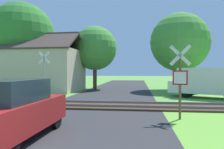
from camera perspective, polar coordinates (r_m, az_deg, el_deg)
The scene contains 10 objects.
road_asphalt at distance 6.30m, azimuth -13.60°, elevation -17.88°, with size 6.58×80.00×0.01m, color #2D2D30.
rail_track at distance 12.59m, azimuth -2.83°, elevation -8.03°, with size 60.00×2.60×0.22m.
stop_sign_near at distance 9.49m, azimuth 17.36°, elevation -0.90°, with size 0.86×0.22×3.11m.
crossing_sign_far at distance 16.03m, azimuth -17.39°, elevation 0.67°, with size 0.88×0.16×3.38m.
house at distance 23.06m, azimuth -16.88°, elevation 1.37°, with size 7.25×6.35×5.87m.
tree_center at distance 24.29m, azimuth -4.50°, elevation 6.83°, with size 4.85×4.85×6.93m.
tree_right at distance 23.74m, azimuth 17.26°, elevation 8.02°, with size 6.02×6.02×7.97m.
tree_left at distance 25.57m, azimuth -22.55°, elevation 9.46°, with size 6.89×6.89×9.28m.
mail_truck at distance 17.74m, azimuth 23.31°, elevation -1.64°, with size 5.22×3.74×2.24m.
parked_car at distance 7.09m, azimuth -24.11°, elevation -8.37°, with size 1.72×4.03×1.78m.
Camera 1 is at (2.09, -3.58, 2.04)m, focal length 35.00 mm.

